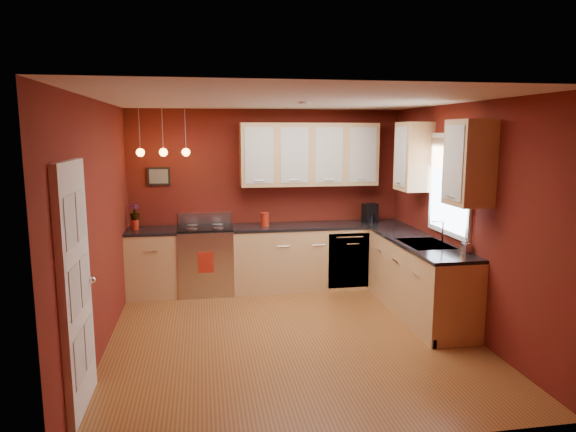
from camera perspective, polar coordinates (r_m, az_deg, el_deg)
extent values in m
plane|color=#975C2B|center=(5.93, 0.36, -13.19)|extent=(4.20, 4.20, 0.00)
cube|color=white|center=(5.49, 0.39, 12.76)|extent=(4.00, 4.20, 0.02)
cube|color=maroon|center=(7.62, -2.35, 1.98)|extent=(4.00, 0.02, 2.60)
cube|color=maroon|center=(3.56, 6.24, -6.50)|extent=(4.00, 0.02, 2.60)
cube|color=maroon|center=(5.58, -20.29, -1.27)|extent=(0.02, 4.20, 2.60)
cube|color=maroon|center=(6.22, 18.82, -0.15)|extent=(0.02, 4.20, 2.60)
cube|color=tan|center=(7.46, -14.74, -5.14)|extent=(0.70, 0.60, 0.90)
cube|color=tan|center=(7.61, 3.46, -4.55)|extent=(2.54, 0.60, 0.90)
cube|color=tan|center=(6.67, 14.32, -6.82)|extent=(0.60, 2.10, 0.90)
cube|color=black|center=(7.36, -14.89, -1.59)|extent=(0.70, 0.62, 0.04)
cube|color=black|center=(7.51, 3.49, -1.07)|extent=(2.54, 0.62, 0.04)
cube|color=black|center=(6.56, 14.48, -2.87)|extent=(0.62, 2.10, 0.04)
cube|color=#BABABF|center=(7.42, -9.10, -4.93)|extent=(0.76, 0.64, 0.92)
cube|color=black|center=(7.13, -9.08, -5.36)|extent=(0.55, 0.02, 0.32)
cylinder|color=#BABABF|center=(7.06, -9.13, -3.50)|extent=(0.60, 0.02, 0.02)
cube|color=black|center=(7.32, -9.20, -1.33)|extent=(0.76, 0.60, 0.03)
cylinder|color=#939499|center=(7.18, -10.63, -1.41)|extent=(0.16, 0.16, 0.01)
cylinder|color=#939499|center=(7.18, -7.76, -1.33)|extent=(0.16, 0.16, 0.01)
cylinder|color=#939499|center=(7.46, -10.59, -1.02)|extent=(0.16, 0.16, 0.01)
cylinder|color=#939499|center=(7.46, -7.83, -0.94)|extent=(0.16, 0.16, 0.01)
cube|color=#BABABF|center=(7.60, -9.24, -0.21)|extent=(0.76, 0.04, 0.16)
cube|color=#BABABF|center=(7.43, 6.75, -4.94)|extent=(0.60, 0.02, 0.80)
cube|color=#939499|center=(6.43, 15.02, -3.19)|extent=(0.50, 0.70, 0.05)
cube|color=black|center=(6.58, 14.41, -2.96)|extent=(0.42, 0.30, 0.02)
cube|color=black|center=(6.28, 15.66, -3.60)|extent=(0.42, 0.30, 0.02)
cylinder|color=white|center=(6.49, 16.85, -1.66)|extent=(0.02, 0.02, 0.28)
cylinder|color=white|center=(6.43, 16.35, -0.55)|extent=(0.16, 0.02, 0.02)
cube|color=white|center=(6.43, 17.57, 3.35)|extent=(0.04, 1.02, 1.22)
cube|color=white|center=(6.43, 17.45, 3.35)|extent=(0.01, 0.90, 1.10)
cube|color=#96684B|center=(6.40, 17.49, 6.65)|extent=(0.02, 0.96, 0.36)
cube|color=white|center=(4.50, -22.52, -7.47)|extent=(0.06, 0.82, 2.05)
cube|color=silver|center=(4.19, -23.08, -0.61)|extent=(0.00, 0.28, 0.40)
cube|color=silver|center=(4.54, -22.04, 0.16)|extent=(0.00, 0.28, 0.40)
cube|color=silver|center=(4.31, -22.61, -7.83)|extent=(0.00, 0.28, 0.40)
cube|color=silver|center=(4.65, -21.63, -6.55)|extent=(0.00, 0.28, 0.40)
cube|color=silver|center=(4.50, -22.17, -14.55)|extent=(0.00, 0.28, 0.40)
cube|color=silver|center=(4.82, -21.23, -12.86)|extent=(0.00, 0.28, 0.40)
sphere|color=white|center=(4.80, -20.93, -6.64)|extent=(0.06, 0.06, 0.06)
cube|color=tan|center=(7.49, 2.38, 6.85)|extent=(2.00, 0.35, 0.90)
cube|color=tan|center=(6.37, 16.35, 6.06)|extent=(0.35, 1.95, 0.90)
cube|color=black|center=(7.53, -14.17, 4.30)|extent=(0.32, 0.03, 0.26)
cylinder|color=#939499|center=(7.19, -16.19, 9.18)|extent=(0.01, 0.01, 0.60)
sphere|color=#FFA53F|center=(7.20, -16.08, 6.80)|extent=(0.11, 0.11, 0.11)
cylinder|color=#939499|center=(7.17, -13.78, 9.28)|extent=(0.01, 0.01, 0.60)
sphere|color=#FFA53F|center=(7.17, -13.68, 6.89)|extent=(0.11, 0.11, 0.11)
cylinder|color=#939499|center=(7.15, -11.35, 9.37)|extent=(0.01, 0.01, 0.60)
sphere|color=#FFA53F|center=(7.16, -11.27, 6.96)|extent=(0.11, 0.11, 0.11)
cylinder|color=#A52011|center=(7.35, -2.57, -0.43)|extent=(0.12, 0.12, 0.18)
cylinder|color=#A52011|center=(7.33, -2.58, 0.31)|extent=(0.13, 0.13, 0.02)
cylinder|color=#A52011|center=(7.38, -16.62, -0.89)|extent=(0.09, 0.09, 0.15)
imported|color=#A52011|center=(7.35, -16.68, 0.41)|extent=(0.16, 0.16, 0.23)
cube|color=black|center=(7.74, 9.08, 0.34)|extent=(0.23, 0.21, 0.28)
cylinder|color=black|center=(7.70, 9.20, -0.28)|extent=(0.13, 0.13, 0.13)
imported|color=white|center=(6.02, 19.17, -3.13)|extent=(0.10, 0.10, 0.17)
cube|color=#A52011|center=(7.09, -9.12, -5.11)|extent=(0.21, 0.01, 0.29)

